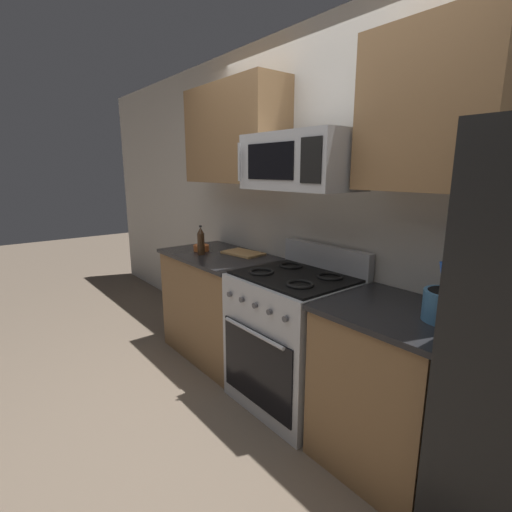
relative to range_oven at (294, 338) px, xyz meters
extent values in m
plane|color=#6B5B4C|center=(0.00, -0.66, -0.47)|extent=(16.00, 16.00, 0.00)
cube|color=beige|center=(0.00, 0.39, 0.83)|extent=(8.00, 0.10, 2.60)
cube|color=olive|center=(-0.92, 0.00, -0.03)|extent=(1.01, 0.61, 0.88)
cube|color=black|center=(-0.92, 0.00, 0.42)|extent=(1.05, 0.65, 0.03)
cube|color=#B2B5BA|center=(0.00, 0.00, -0.02)|extent=(0.76, 0.65, 0.91)
cube|color=black|center=(0.00, -0.33, -0.11)|extent=(0.67, 0.01, 0.51)
cylinder|color=#B2B5BA|center=(0.00, -0.36, 0.15)|extent=(0.57, 0.02, 0.02)
cube|color=black|center=(0.00, 0.00, 0.45)|extent=(0.73, 0.59, 0.02)
cube|color=#B2B5BA|center=(0.00, 0.29, 0.53)|extent=(0.76, 0.06, 0.18)
torus|color=black|center=(-0.18, -0.14, 0.46)|extent=(0.17, 0.17, 0.02)
torus|color=black|center=(0.18, -0.14, 0.46)|extent=(0.17, 0.17, 0.02)
torus|color=black|center=(-0.18, 0.14, 0.46)|extent=(0.17, 0.17, 0.02)
torus|color=black|center=(0.18, 0.14, 0.46)|extent=(0.17, 0.17, 0.02)
cylinder|color=#4C4C51|center=(-0.27, -0.34, 0.32)|extent=(0.04, 0.02, 0.04)
cylinder|color=#4C4C51|center=(-0.14, -0.34, 0.32)|extent=(0.04, 0.02, 0.04)
cylinder|color=#4C4C51|center=(0.00, -0.34, 0.32)|extent=(0.04, 0.02, 0.04)
cylinder|color=#4C4C51|center=(0.14, -0.34, 0.32)|extent=(0.04, 0.02, 0.04)
cylinder|color=#4C4C51|center=(0.27, -0.34, 0.32)|extent=(0.04, 0.02, 0.04)
cube|color=olive|center=(0.74, 0.00, -0.03)|extent=(0.66, 0.61, 0.88)
cube|color=black|center=(0.74, 0.00, 0.42)|extent=(0.70, 0.65, 0.03)
cube|color=#B2B5BA|center=(0.00, 0.03, 1.18)|extent=(0.76, 0.40, 0.35)
cube|color=black|center=(-0.07, -0.17, 1.18)|extent=(0.42, 0.01, 0.22)
cube|color=black|center=(0.27, -0.17, 1.18)|extent=(0.15, 0.01, 0.24)
cylinder|color=#B2B5BA|center=(-0.34, -0.20, 1.18)|extent=(0.02, 0.02, 0.24)
cube|color=olive|center=(-0.92, 0.17, 1.41)|extent=(1.04, 0.34, 0.77)
cube|color=olive|center=(0.75, 0.17, 1.41)|extent=(0.69, 0.34, 0.77)
cylinder|color=teal|center=(0.96, 0.03, 0.51)|extent=(0.20, 0.20, 0.15)
cylinder|color=black|center=(0.96, 0.03, 0.52)|extent=(0.16, 0.16, 0.12)
cylinder|color=blue|center=(0.96, 0.01, 0.60)|extent=(0.07, 0.02, 0.26)
cylinder|color=blue|center=(0.98, 0.02, 0.61)|extent=(0.04, 0.08, 0.28)
cylinder|color=blue|center=(0.96, 0.03, 0.60)|extent=(0.02, 0.09, 0.27)
cylinder|color=blue|center=(1.00, 0.06, 0.61)|extent=(0.05, 0.06, 0.29)
cylinder|color=green|center=(0.98, 0.05, 0.62)|extent=(0.06, 0.07, 0.30)
cube|color=tan|center=(-0.79, 0.16, 0.45)|extent=(0.37, 0.26, 0.02)
cylinder|color=#382314|center=(-0.99, -0.13, 0.53)|extent=(0.06, 0.06, 0.18)
cone|color=#382314|center=(-0.99, -0.13, 0.64)|extent=(0.05, 0.05, 0.05)
cylinder|color=black|center=(-0.99, -0.13, 0.68)|extent=(0.02, 0.02, 0.01)
cylinder|color=#D1662D|center=(-1.12, -0.05, 0.46)|extent=(0.14, 0.14, 0.05)
torus|color=#D1662D|center=(-1.12, -0.05, 0.48)|extent=(0.14, 0.14, 0.01)
camera|label=1|loc=(1.71, -1.70, 1.13)|focal=26.44mm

